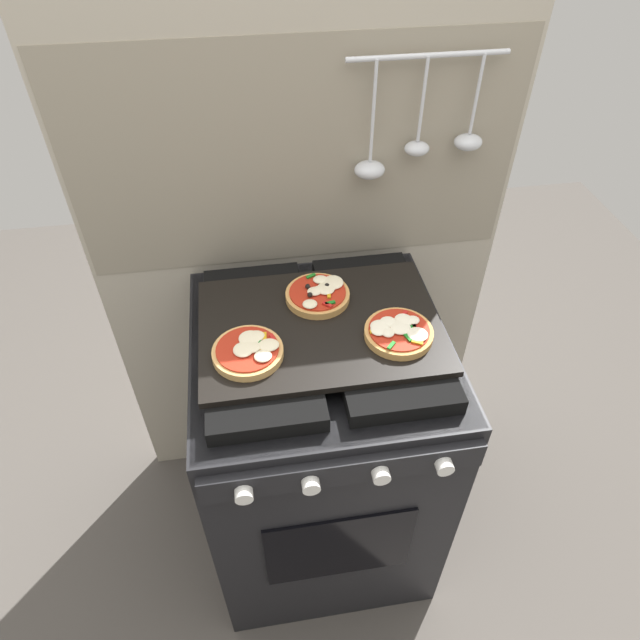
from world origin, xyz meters
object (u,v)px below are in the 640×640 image
(stove, at_px, (320,444))
(baking_tray, at_px, (320,326))
(pizza_right, at_px, (398,332))
(pizza_left, at_px, (249,351))
(pizza_center, at_px, (319,294))

(stove, relative_size, baking_tray, 1.67)
(pizza_right, bearing_deg, stove, 157.97)
(stove, distance_m, pizza_left, 0.51)
(baking_tray, xyz_separation_m, pizza_right, (0.16, -0.07, 0.02))
(stove, height_order, pizza_left, pizza_left)
(baking_tray, height_order, pizza_left, pizza_left)
(stove, bearing_deg, baking_tray, 90.00)
(pizza_left, relative_size, pizza_center, 1.00)
(pizza_right, bearing_deg, pizza_center, 134.49)
(stove, xyz_separation_m, pizza_right, (0.16, -0.07, 0.48))
(stove, xyz_separation_m, baking_tray, (0.00, 0.00, 0.46))
(pizza_right, bearing_deg, pizza_left, -178.83)
(stove, bearing_deg, pizza_left, -156.03)
(pizza_left, height_order, pizza_right, same)
(stove, xyz_separation_m, pizza_left, (-0.16, -0.07, 0.48))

